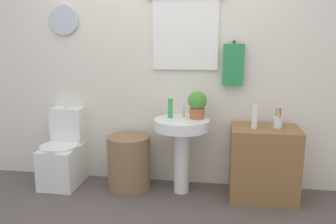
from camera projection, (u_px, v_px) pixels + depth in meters
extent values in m
cube|color=silver|center=(165.00, 59.00, 3.53)|extent=(4.40, 0.10, 2.60)
cube|color=white|center=(185.00, 34.00, 3.38)|extent=(0.64, 0.03, 0.70)
cylinder|color=silver|center=(64.00, 20.00, 3.54)|extent=(0.30, 0.03, 0.30)
cylinder|color=black|center=(234.00, 42.00, 3.31)|extent=(0.02, 0.06, 0.02)
cube|color=#2D894C|center=(233.00, 65.00, 3.34)|extent=(0.20, 0.05, 0.40)
cube|color=white|center=(63.00, 165.00, 3.62)|extent=(0.36, 0.50, 0.41)
cylinder|color=white|center=(59.00, 147.00, 3.52)|extent=(0.38, 0.38, 0.03)
cube|color=white|center=(68.00, 125.00, 3.70)|extent=(0.34, 0.18, 0.37)
cylinder|color=silver|center=(67.00, 107.00, 3.66)|extent=(0.04, 0.04, 0.02)
cylinder|color=#846647|center=(129.00, 163.00, 3.50)|extent=(0.43, 0.43, 0.55)
cylinder|color=white|center=(182.00, 161.00, 3.41)|extent=(0.15, 0.15, 0.64)
cylinder|color=white|center=(182.00, 124.00, 3.33)|extent=(0.53, 0.53, 0.10)
cylinder|color=silver|center=(183.00, 112.00, 3.43)|extent=(0.03, 0.03, 0.10)
cube|color=olive|center=(263.00, 163.00, 3.29)|extent=(0.62, 0.44, 0.69)
cylinder|color=green|center=(170.00, 108.00, 3.37)|extent=(0.05, 0.05, 0.19)
cylinder|color=#AD5B38|center=(197.00, 113.00, 3.35)|extent=(0.14, 0.14, 0.10)
sphere|color=#4C8E38|center=(197.00, 101.00, 3.32)|extent=(0.18, 0.18, 0.18)
cylinder|color=white|center=(255.00, 117.00, 3.17)|extent=(0.05, 0.05, 0.22)
cylinder|color=silver|center=(278.00, 123.00, 3.21)|extent=(0.08, 0.08, 0.10)
cylinder|color=red|center=(280.00, 118.00, 3.20)|extent=(0.01, 0.04, 0.18)
cylinder|color=purple|center=(278.00, 117.00, 3.22)|extent=(0.03, 0.01, 0.18)
cylinder|color=green|center=(276.00, 118.00, 3.21)|extent=(0.01, 0.03, 0.18)
cylinder|color=yellow|center=(278.00, 118.00, 3.18)|extent=(0.03, 0.01, 0.18)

